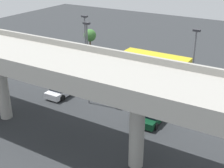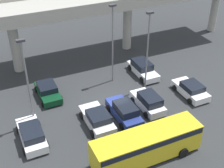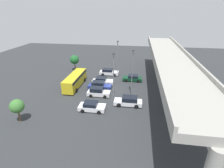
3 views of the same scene
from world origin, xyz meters
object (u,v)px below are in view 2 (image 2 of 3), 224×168
object	(u,v)px
parked_car_3	(124,111)
parked_car_2	(97,119)
parked_car_1	(48,91)
lamp_post_mid_lot	(113,39)
lamp_post_by_overpass	(27,78)
shuttle_bus	(147,144)
parked_car_6	(191,89)
parked_car_0	(32,134)
parked_car_4	(148,102)
parked_car_5	(143,69)
lamp_post_near_aisle	(148,47)

from	to	relation	value
parked_car_3	parked_car_2	bearing A→B (deg)	87.65
parked_car_1	parked_car_3	world-z (taller)	parked_car_3
parked_car_1	lamp_post_mid_lot	distance (m)	8.73
lamp_post_by_overpass	parked_car_1	bearing A→B (deg)	58.49
shuttle_bus	lamp_post_mid_lot	distance (m)	12.78
parked_car_6	parked_car_3	bearing A→B (deg)	93.75
parked_car_0	lamp_post_by_overpass	xyz separation A→B (m)	(0.70, 2.26, 4.25)
parked_car_4	lamp_post_mid_lot	world-z (taller)	lamp_post_mid_lot
parked_car_1	parked_car_2	world-z (taller)	parked_car_2
parked_car_3	parked_car_6	bearing A→B (deg)	-86.25
parked_car_5	parked_car_4	bearing A→B (deg)	-24.56
shuttle_bus	lamp_post_mid_lot	xyz separation A→B (m)	(2.55, 12.00, 3.58)
lamp_post_mid_lot	parked_car_2	bearing A→B (deg)	-124.95
parked_car_1	parked_car_4	xyz separation A→B (m)	(8.52, -6.16, 0.11)
parked_car_6	lamp_post_by_overpass	world-z (taller)	lamp_post_by_overpass
parked_car_2	parked_car_4	bearing A→B (deg)	-86.94
parked_car_2	parked_car_6	size ratio (longest dim) A/B	1.06
parked_car_2	parked_car_5	distance (m)	10.38
parked_car_0	parked_car_1	distance (m)	6.78
parked_car_3	lamp_post_mid_lot	size ratio (longest dim) A/B	0.53
parked_car_0	lamp_post_near_aisle	world-z (taller)	lamp_post_near_aisle
shuttle_bus	parked_car_0	bearing A→B (deg)	143.64
lamp_post_mid_lot	parked_car_4	bearing A→B (deg)	-80.71
shuttle_bus	lamp_post_mid_lot	world-z (taller)	lamp_post_mid_lot
lamp_post_near_aisle	lamp_post_mid_lot	xyz separation A→B (m)	(-2.48, 3.08, 0.06)
parked_car_0	parked_car_5	distance (m)	15.42
parked_car_3	lamp_post_mid_lot	world-z (taller)	lamp_post_mid_lot
parked_car_3	lamp_post_by_overpass	xyz separation A→B (m)	(-7.99, 2.76, 4.21)
parked_car_2	parked_car_5	world-z (taller)	parked_car_5
parked_car_4	parked_car_5	xyz separation A→B (m)	(2.72, 5.95, -0.02)
lamp_post_near_aisle	parked_car_4	bearing A→B (deg)	-114.88
shuttle_bus	lamp_post_by_overpass	xyz separation A→B (m)	(-7.28, 8.13, 3.44)
lamp_post_by_overpass	parked_car_5	bearing A→B (deg)	14.85
parked_car_1	lamp_post_near_aisle	distance (m)	11.32
shuttle_bus	parked_car_4	bearing A→B (deg)	58.29
lamp_post_mid_lot	parked_car_1	bearing A→B (deg)	-179.52
parked_car_5	lamp_post_mid_lot	bearing A→B (deg)	-94.16
parked_car_1	parked_car_5	xyz separation A→B (m)	(11.24, -0.21, 0.09)
parked_car_0	parked_car_3	bearing A→B (deg)	-93.32
parked_car_1	parked_car_5	bearing A→B (deg)	88.93
parked_car_6	shuttle_bus	bearing A→B (deg)	123.79
parked_car_4	parked_car_6	xyz separation A→B (m)	(5.25, 0.12, -0.10)
parked_car_0	parked_car_6	bearing A→B (deg)	-89.91
parked_car_0	lamp_post_by_overpass	bearing A→B (deg)	-17.17
parked_car_3	parked_car_5	distance (m)	8.46
parked_car_0	lamp_post_by_overpass	world-z (taller)	lamp_post_by_overpass
parked_car_2	parked_car_3	world-z (taller)	parked_car_3
shuttle_bus	lamp_post_by_overpass	size ratio (longest dim) A/B	1.06
parked_car_5	lamp_post_near_aisle	size ratio (longest dim) A/B	0.55
lamp_post_near_aisle	lamp_post_by_overpass	xyz separation A→B (m)	(-12.31, -0.79, -0.09)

